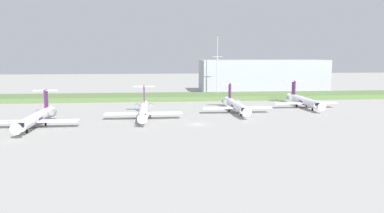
{
  "coord_description": "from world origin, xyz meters",
  "views": [
    {
      "loc": [
        -12.02,
        -105.04,
        19.27
      ],
      "look_at": [
        0.0,
        14.78,
        3.0
      ],
      "focal_mm": 36.44,
      "sensor_mm": 36.0,
      "label": 1
    }
  ],
  "objects_px": {
    "safety_cone_front_marker": "(324,115)",
    "regional_jet_second": "(144,110)",
    "regional_jet_third": "(236,105)",
    "antenna_mast": "(217,72)",
    "regional_jet_fourth": "(304,101)",
    "regional_jet_nearest": "(36,118)"
  },
  "relations": [
    {
      "from": "regional_jet_second",
      "to": "safety_cone_front_marker",
      "type": "height_order",
      "value": "regional_jet_second"
    },
    {
      "from": "regional_jet_third",
      "to": "safety_cone_front_marker",
      "type": "height_order",
      "value": "regional_jet_third"
    },
    {
      "from": "safety_cone_front_marker",
      "to": "regional_jet_second",
      "type": "bearing_deg",
      "value": 178.81
    },
    {
      "from": "regional_jet_third",
      "to": "safety_cone_front_marker",
      "type": "xyz_separation_m",
      "value": [
        25.83,
        -10.13,
        -2.26
      ]
    },
    {
      "from": "safety_cone_front_marker",
      "to": "antenna_mast",
      "type": "bearing_deg",
      "value": 113.0
    },
    {
      "from": "regional_jet_fourth",
      "to": "antenna_mast",
      "type": "xyz_separation_m",
      "value": [
        -25.49,
        37.48,
        8.91
      ]
    },
    {
      "from": "regional_jet_second",
      "to": "antenna_mast",
      "type": "relative_size",
      "value": 1.12
    },
    {
      "from": "regional_jet_second",
      "to": "regional_jet_nearest",
      "type": "bearing_deg",
      "value": -158.7
    },
    {
      "from": "regional_jet_third",
      "to": "antenna_mast",
      "type": "bearing_deg",
      "value": 88.12
    },
    {
      "from": "antenna_mast",
      "to": "safety_cone_front_marker",
      "type": "bearing_deg",
      "value": -67.0
    },
    {
      "from": "regional_jet_third",
      "to": "regional_jet_fourth",
      "type": "relative_size",
      "value": 1.0
    },
    {
      "from": "regional_jet_second",
      "to": "antenna_mast",
      "type": "bearing_deg",
      "value": 60.53
    },
    {
      "from": "regional_jet_fourth",
      "to": "safety_cone_front_marker",
      "type": "relative_size",
      "value": 56.36
    },
    {
      "from": "antenna_mast",
      "to": "regional_jet_third",
      "type": "bearing_deg",
      "value": -91.88
    },
    {
      "from": "safety_cone_front_marker",
      "to": "regional_jet_nearest",
      "type": "bearing_deg",
      "value": -173.35
    },
    {
      "from": "regional_jet_fourth",
      "to": "regional_jet_nearest",
      "type": "bearing_deg",
      "value": -160.9
    },
    {
      "from": "regional_jet_third",
      "to": "regional_jet_fourth",
      "type": "height_order",
      "value": "same"
    },
    {
      "from": "antenna_mast",
      "to": "regional_jet_fourth",
      "type": "bearing_deg",
      "value": -55.78
    },
    {
      "from": "regional_jet_second",
      "to": "regional_jet_third",
      "type": "xyz_separation_m",
      "value": [
        30.13,
        8.97,
        0.0
      ]
    },
    {
      "from": "regional_jet_nearest",
      "to": "regional_jet_third",
      "type": "relative_size",
      "value": 1.0
    },
    {
      "from": "regional_jet_second",
      "to": "regional_jet_third",
      "type": "relative_size",
      "value": 1.0
    },
    {
      "from": "regional_jet_fourth",
      "to": "safety_cone_front_marker",
      "type": "xyz_separation_m",
      "value": [
        -1.2,
        -19.73,
        -2.26
      ]
    }
  ]
}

